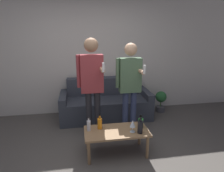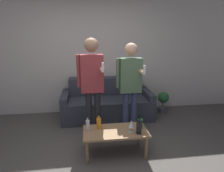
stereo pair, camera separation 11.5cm
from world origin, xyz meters
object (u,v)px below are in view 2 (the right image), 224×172
object	(u,v)px
person_standing_left	(92,80)
person_standing_right	(130,81)
coffee_table	(115,133)
couch	(107,103)
bottle_orange	(99,123)

from	to	relation	value
person_standing_left	person_standing_right	size ratio (longest dim) A/B	1.05
coffee_table	person_standing_right	size ratio (longest dim) A/B	0.58
couch	bottle_orange	size ratio (longest dim) A/B	8.31
coffee_table	person_standing_left	bearing A→B (deg)	118.44
bottle_orange	person_standing_left	distance (m)	0.74
person_standing_right	bottle_orange	bearing A→B (deg)	-139.02
coffee_table	bottle_orange	xyz separation A→B (m)	(-0.24, 0.10, 0.14)
couch	person_standing_left	world-z (taller)	person_standing_left
coffee_table	person_standing_left	world-z (taller)	person_standing_left
bottle_orange	person_standing_right	xyz separation A→B (m)	(0.59, 0.51, 0.50)
coffee_table	person_standing_right	distance (m)	0.95
person_standing_left	person_standing_right	xyz separation A→B (m)	(0.66, 0.05, -0.06)
couch	coffee_table	world-z (taller)	couch
coffee_table	couch	bearing A→B (deg)	88.89
couch	bottle_orange	bearing A→B (deg)	-101.55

